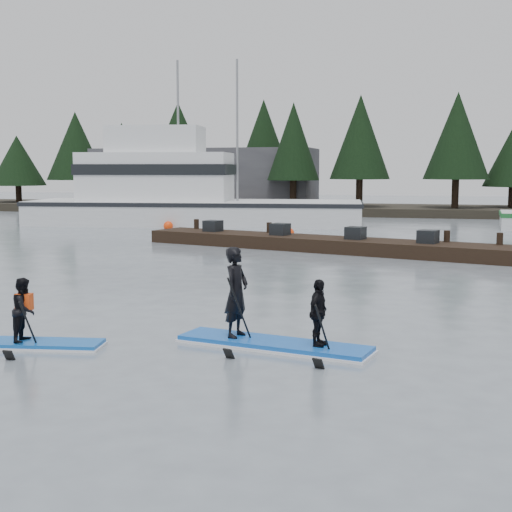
% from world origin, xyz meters
% --- Properties ---
extents(ground, '(160.00, 160.00, 0.00)m').
position_xyz_m(ground, '(0.00, 0.00, 0.00)').
color(ground, slate).
rests_on(ground, ground).
extents(far_shore, '(70.00, 8.00, 0.60)m').
position_xyz_m(far_shore, '(0.00, 42.00, 0.30)').
color(far_shore, '#2D281E').
rests_on(far_shore, ground).
extents(treeline, '(60.00, 4.00, 8.00)m').
position_xyz_m(treeline, '(0.00, 42.00, 0.00)').
color(treeline, black).
rests_on(treeline, ground).
extents(waterfront_building, '(18.00, 6.00, 5.00)m').
position_xyz_m(waterfront_building, '(-14.00, 44.00, 2.50)').
color(waterfront_building, '#4C4C51').
rests_on(waterfront_building, ground).
extents(fishing_boat_large, '(20.45, 7.98, 10.99)m').
position_xyz_m(fishing_boat_large, '(-10.26, 28.87, 0.85)').
color(fishing_boat_large, silver).
rests_on(fishing_boat_large, ground).
extents(floating_dock, '(16.32, 6.81, 0.55)m').
position_xyz_m(floating_dock, '(-0.02, 17.22, 0.27)').
color(floating_dock, black).
rests_on(floating_dock, ground).
extents(buoy_b, '(0.55, 0.55, 0.55)m').
position_xyz_m(buoy_b, '(-2.63, 23.05, 0.00)').
color(buoy_b, '#FC3E0C').
rests_on(buoy_b, ground).
extents(buoy_a, '(0.54, 0.54, 0.54)m').
position_xyz_m(buoy_a, '(-10.18, 25.78, 0.00)').
color(buoy_a, '#FC3E0C').
rests_on(buoy_a, ground).
extents(paddleboard_solo, '(3.01, 1.19, 1.81)m').
position_xyz_m(paddleboard_solo, '(-2.98, -0.21, 0.46)').
color(paddleboard_solo, '#1358B4').
rests_on(paddleboard_solo, ground).
extents(paddleboard_duo, '(3.86, 1.68, 2.34)m').
position_xyz_m(paddleboard_duo, '(1.54, 0.90, 0.60)').
color(paddleboard_duo, blue).
rests_on(paddleboard_duo, ground).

